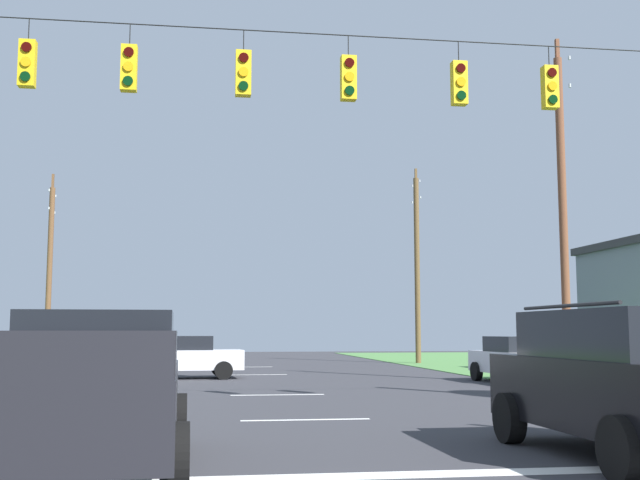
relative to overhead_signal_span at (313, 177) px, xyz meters
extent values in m
cube|color=white|center=(-0.22, -6.57, -4.86)|extent=(15.07, 0.45, 0.01)
cube|color=white|center=(-0.22, -0.57, -4.86)|extent=(2.50, 0.15, 0.01)
cube|color=white|center=(-0.22, 5.48, -4.86)|extent=(2.50, 0.15, 0.01)
cube|color=white|center=(-0.22, 15.40, -4.86)|extent=(2.50, 0.15, 0.01)
cube|color=white|center=(-0.22, 22.19, -4.86)|extent=(2.50, 0.15, 0.01)
cylinder|color=black|center=(0.09, 0.00, 3.07)|extent=(17.54, 0.02, 0.02)
cylinder|color=black|center=(-5.75, 0.00, 2.84)|extent=(0.02, 0.02, 0.46)
cube|color=yellow|center=(-5.75, 0.00, 2.13)|extent=(0.32, 0.24, 0.95)
cylinder|color=#310503|center=(-5.75, -0.14, 2.43)|extent=(0.20, 0.04, 0.20)
cylinder|color=orange|center=(-5.75, -0.14, 2.13)|extent=(0.20, 0.04, 0.20)
cylinder|color=black|center=(-5.75, -0.14, 1.83)|extent=(0.20, 0.04, 0.20)
cylinder|color=black|center=(-3.77, 0.00, 2.84)|extent=(0.02, 0.02, 0.46)
cube|color=yellow|center=(-3.77, 0.00, 2.13)|extent=(0.32, 0.24, 0.95)
cylinder|color=#310503|center=(-3.77, -0.14, 2.43)|extent=(0.20, 0.04, 0.20)
cylinder|color=orange|center=(-3.77, -0.14, 2.13)|extent=(0.20, 0.04, 0.20)
cylinder|color=black|center=(-3.77, -0.14, 1.83)|extent=(0.20, 0.04, 0.20)
cylinder|color=black|center=(-1.46, 0.00, 2.84)|extent=(0.02, 0.02, 0.46)
cube|color=yellow|center=(-1.46, 0.00, 2.13)|extent=(0.32, 0.24, 0.95)
cylinder|color=#310503|center=(-1.46, -0.14, 2.43)|extent=(0.20, 0.04, 0.20)
cylinder|color=orange|center=(-1.46, -0.14, 2.13)|extent=(0.20, 0.04, 0.20)
cylinder|color=black|center=(-1.46, -0.14, 1.83)|extent=(0.20, 0.04, 0.20)
cylinder|color=black|center=(0.75, 0.00, 2.84)|extent=(0.02, 0.02, 0.46)
cube|color=yellow|center=(0.75, 0.00, 2.13)|extent=(0.32, 0.24, 0.95)
cylinder|color=#310503|center=(0.75, -0.14, 2.43)|extent=(0.20, 0.04, 0.20)
cylinder|color=orange|center=(0.75, -0.14, 2.13)|extent=(0.20, 0.04, 0.20)
cylinder|color=black|center=(0.75, -0.14, 1.83)|extent=(0.20, 0.04, 0.20)
cylinder|color=black|center=(3.17, 0.00, 2.84)|extent=(0.02, 0.02, 0.46)
cube|color=yellow|center=(3.17, 0.00, 2.13)|extent=(0.32, 0.24, 0.95)
cylinder|color=#310503|center=(3.17, -0.14, 2.43)|extent=(0.20, 0.04, 0.20)
cylinder|color=orange|center=(3.17, -0.14, 2.13)|extent=(0.20, 0.04, 0.20)
cylinder|color=black|center=(3.17, -0.14, 1.83)|extent=(0.20, 0.04, 0.20)
cylinder|color=black|center=(5.23, 0.00, 2.84)|extent=(0.02, 0.02, 0.46)
cube|color=yellow|center=(5.23, 0.00, 2.13)|extent=(0.32, 0.24, 0.95)
cylinder|color=#310503|center=(5.23, -0.14, 2.43)|extent=(0.20, 0.04, 0.20)
cylinder|color=orange|center=(5.23, -0.14, 2.13)|extent=(0.20, 0.04, 0.20)
cylinder|color=black|center=(5.23, -0.14, 1.83)|extent=(0.20, 0.04, 0.20)
cube|color=black|center=(-3.48, -6.00, -4.03)|extent=(2.16, 5.46, 0.85)
cube|color=black|center=(-3.50, -5.35, -3.26)|extent=(1.91, 1.95, 0.70)
cube|color=black|center=(-2.50, -7.32, -3.38)|extent=(0.17, 2.38, 0.45)
cube|color=black|center=(-3.40, -8.65, -3.38)|extent=(1.96, 0.16, 0.45)
cylinder|color=black|center=(-4.54, -4.19, -4.46)|extent=(0.30, 0.81, 0.80)
cylinder|color=black|center=(-2.54, -4.13, -4.46)|extent=(0.30, 0.81, 0.80)
cylinder|color=black|center=(-2.43, -7.80, -4.46)|extent=(0.30, 0.81, 0.80)
cube|color=black|center=(3.46, -5.81, -4.00)|extent=(2.01, 4.82, 0.95)
cube|color=black|center=(3.46, -5.96, -3.20)|extent=(1.84, 3.22, 0.65)
cylinder|color=black|center=(2.61, -5.97, -2.83)|extent=(0.08, 2.72, 0.05)
cylinder|color=black|center=(2.46, -4.19, -4.48)|extent=(0.27, 0.76, 0.76)
cylinder|color=black|center=(4.41, -4.17, -4.48)|extent=(0.27, 0.76, 0.76)
cylinder|color=black|center=(2.50, -7.45, -4.48)|extent=(0.27, 0.76, 0.76)
cube|color=silver|center=(-2.96, 13.28, -4.19)|extent=(4.39, 2.04, 0.70)
cube|color=black|center=(-2.96, 13.28, -3.59)|extent=(2.19, 1.73, 0.50)
cylinder|color=black|center=(-4.33, 12.31, -4.54)|extent=(0.65, 0.26, 0.64)
cylinder|color=black|center=(-4.43, 14.10, -4.54)|extent=(0.65, 0.26, 0.64)
cylinder|color=black|center=(-1.49, 12.46, -4.54)|extent=(0.65, 0.26, 0.64)
cylinder|color=black|center=(-1.59, 14.26, -4.54)|extent=(0.65, 0.26, 0.64)
cube|color=silver|center=(8.06, 9.20, -4.19)|extent=(2.03, 4.39, 0.70)
cube|color=black|center=(8.06, 9.20, -3.59)|extent=(1.73, 2.18, 0.50)
cylinder|color=black|center=(7.09, 10.57, -4.54)|extent=(0.25, 0.65, 0.64)
cylinder|color=black|center=(8.88, 10.66, -4.54)|extent=(0.25, 0.65, 0.64)
cylinder|color=black|center=(7.24, 7.73, -4.54)|extent=(0.25, 0.65, 0.64)
cylinder|color=black|center=(9.04, 7.83, -4.54)|extent=(0.25, 0.65, 0.64)
cylinder|color=brown|center=(9.20, 7.96, 0.46)|extent=(0.27, 0.27, 10.63)
cube|color=brown|center=(9.20, 7.96, 5.37)|extent=(0.12, 0.12, 2.10)
cylinder|color=#B2B7BC|center=(9.20, 8.80, 5.49)|extent=(0.08, 0.08, 0.12)
cylinder|color=#B2B7BC|center=(9.20, 7.12, 5.49)|extent=(0.08, 0.08, 0.12)
cube|color=brown|center=(9.20, 7.96, 4.47)|extent=(0.12, 0.12, 2.01)
cylinder|color=#B2B7BC|center=(9.20, 8.76, 4.59)|extent=(0.08, 0.08, 0.12)
cylinder|color=#B2B7BC|center=(9.20, 7.15, 4.59)|extent=(0.08, 0.08, 0.12)
cylinder|color=brown|center=(8.93, 24.91, 0.07)|extent=(0.28, 0.28, 9.86)
cube|color=brown|center=(8.93, 24.91, 4.60)|extent=(0.12, 0.12, 1.85)
cylinder|color=#B2B7BC|center=(8.93, 25.65, 4.72)|extent=(0.08, 0.08, 0.12)
cylinder|color=#B2B7BC|center=(8.93, 24.18, 4.72)|extent=(0.08, 0.08, 0.12)
cube|color=brown|center=(8.93, 24.91, 3.70)|extent=(0.12, 0.12, 2.12)
cylinder|color=#B2B7BC|center=(8.93, 25.76, 3.82)|extent=(0.08, 0.08, 0.12)
cylinder|color=#B2B7BC|center=(8.93, 24.07, 3.82)|extent=(0.08, 0.08, 0.12)
cylinder|color=brown|center=(-10.00, 25.57, -0.37)|extent=(0.27, 0.27, 8.98)
cube|color=brown|center=(-10.00, 25.57, 3.72)|extent=(0.12, 0.12, 2.22)
cylinder|color=#B2B7BC|center=(-10.00, 26.46, 3.84)|extent=(0.08, 0.08, 0.12)
cylinder|color=#B2B7BC|center=(-10.00, 24.68, 3.84)|extent=(0.08, 0.08, 0.12)
cube|color=brown|center=(-10.00, 25.57, 2.82)|extent=(0.12, 0.12, 1.92)
cylinder|color=#B2B7BC|center=(-10.00, 26.34, 2.94)|extent=(0.08, 0.08, 0.12)
cylinder|color=#B2B7BC|center=(-10.00, 24.80, 2.94)|extent=(0.08, 0.08, 0.12)
camera|label=1|loc=(-2.15, -16.01, -3.16)|focal=44.67mm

